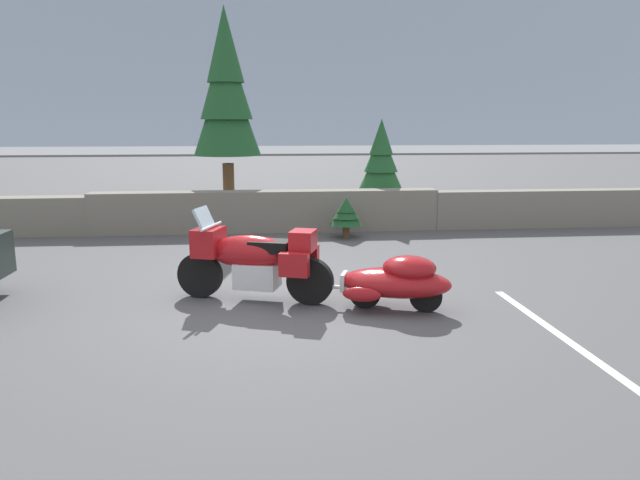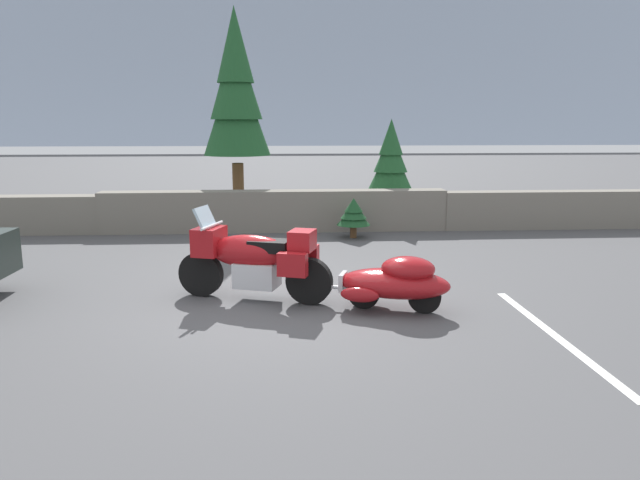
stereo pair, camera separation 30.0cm
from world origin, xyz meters
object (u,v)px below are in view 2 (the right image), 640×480
at_px(car_shaped_trailer, 395,281).
at_px(pine_tree_tall, 236,90).
at_px(touring_motorcycle, 253,258).
at_px(pine_tree_secondary, 391,158).

bearing_deg(car_shaped_trailer, pine_tree_tall, 109.29).
xyz_separation_m(touring_motorcycle, car_shaped_trailer, (1.93, -0.64, -0.21)).
relative_size(pine_tree_tall, pine_tree_secondary, 2.02).
relative_size(touring_motorcycle, pine_tree_secondary, 0.86).
height_order(touring_motorcycle, car_shaped_trailer, touring_motorcycle).
bearing_deg(touring_motorcycle, car_shaped_trailer, -18.29).
height_order(touring_motorcycle, pine_tree_secondary, pine_tree_secondary).
distance_m(car_shaped_trailer, pine_tree_tall, 8.30).
bearing_deg(pine_tree_secondary, touring_motorcycle, -115.51).
relative_size(car_shaped_trailer, pine_tree_secondary, 0.85).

